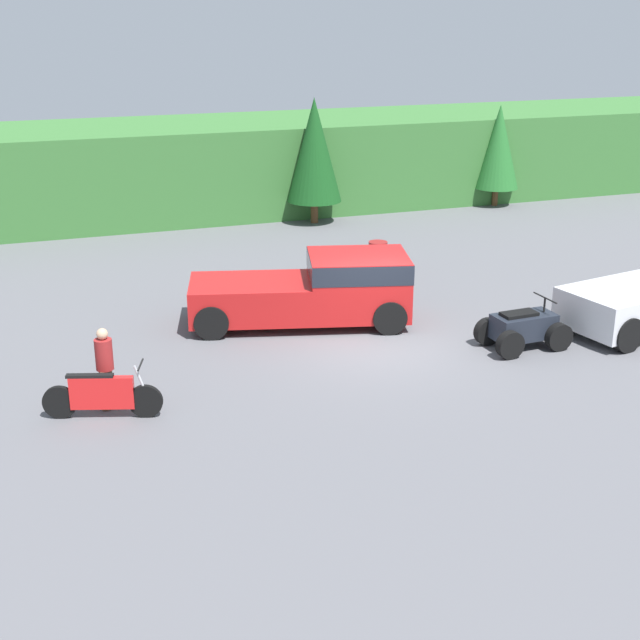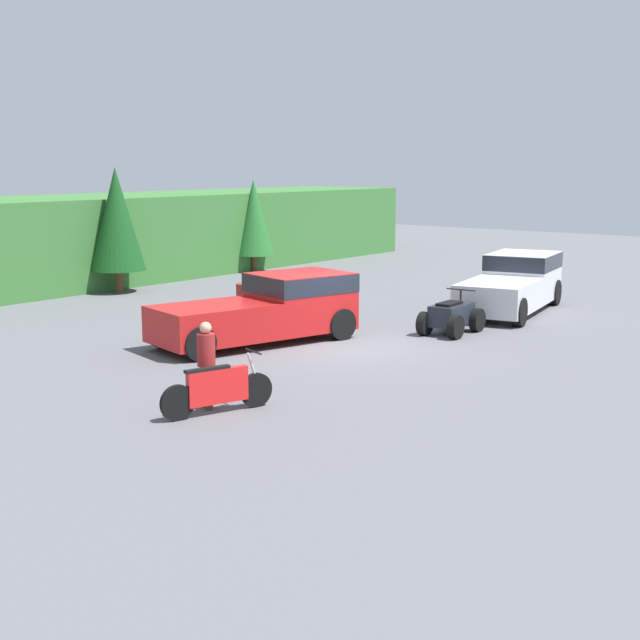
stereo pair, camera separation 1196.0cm
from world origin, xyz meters
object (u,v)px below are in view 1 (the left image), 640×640
Objects in this scene: quad_atv at (523,329)px; steel_barrel at (378,256)px; dirt_bike at (102,395)px; pickup_truck_red at (319,288)px; rider_person at (105,365)px.

quad_atv is 7.27m from steel_barrel.
dirt_bike is 12.05m from steel_barrel.
dirt_bike is 2.60× the size of steel_barrel.
dirt_bike is at bearing -132.27° from pickup_truck_red.
quad_atv is 1.21× the size of rider_person.
pickup_truck_red is at bearing -129.71° from steel_barrel.
steel_barrel is at bearing 65.04° from pickup_truck_red.
rider_person is at bearing 177.85° from quad_atv.
quad_atv is (9.87, 0.56, -0.00)m from dirt_bike.
pickup_truck_red is 7.00m from dirt_bike.
pickup_truck_red is 2.81× the size of quad_atv.
rider_person is at bearing 90.29° from dirt_bike.
steel_barrel is (3.32, 4.00, -0.51)m from pickup_truck_red.
pickup_truck_red reaches higher than quad_atv.
steel_barrel is at bearing 92.50° from quad_atv.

